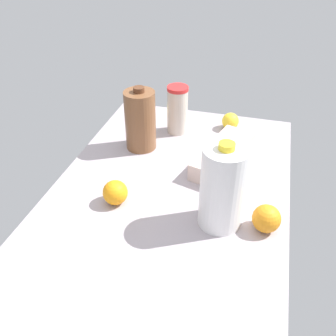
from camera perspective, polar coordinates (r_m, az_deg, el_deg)
The scene contains 9 objects.
countertop at distance 121.93cm, azimuth 0.00°, elevation -4.42°, with size 120.00×76.00×3.00cm, color #A2979F.
tumbler_cup at distance 150.00cm, azimuth 1.45°, elevation 8.88°, with size 8.35×8.35×19.41cm.
egg_carton at distance 134.85cm, azimuth 8.47°, elevation 1.95°, with size 32.06×11.85×6.29cm, color beige.
chocolate_milk_jug at distance 138.98cm, azimuth -4.25°, elevation 7.28°, with size 11.37×11.37×24.29cm.
milk_jug at distance 103.80cm, azimuth 8.29°, elevation -2.98°, with size 12.51×12.51×27.02cm.
orange_by_jug at distance 109.59cm, azimuth 14.77°, elevation -7.46°, with size 8.13×8.13×8.13cm, color orange.
orange_far_back at distance 116.25cm, azimuth -8.04°, elevation -3.71°, with size 7.78×7.78×7.78cm, color orange.
lemon_beside_bowl at distance 156.90cm, azimuth 9.48°, elevation 7.06°, with size 6.89×6.89×6.89cm, color yellow.
lemon_near_front at distance 162.17cm, azimuth -3.16°, elevation 8.43°, with size 6.63×6.63×6.63cm, color yellow.
Camera 1 is at (90.52, 24.84, 79.32)cm, focal length 40.00 mm.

